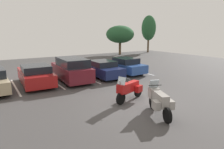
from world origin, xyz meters
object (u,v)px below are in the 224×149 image
at_px(motorcycle_touring, 129,89).
at_px(car_navy, 101,69).
at_px(car_maroon, 71,69).
at_px(car_blue, 124,66).
at_px(motorcycle_second, 159,100).
at_px(car_red, 36,75).

relative_size(motorcycle_touring, car_navy, 0.46).
xyz_separation_m(car_maroon, car_navy, (2.66, 0.17, -0.23)).
bearing_deg(car_blue, motorcycle_second, -116.72).
xyz_separation_m(car_red, car_blue, (7.67, -0.05, -0.03)).
distance_m(motorcycle_touring, motorcycle_second, 2.14).
distance_m(motorcycle_touring, car_maroon, 6.00).
height_order(motorcycle_touring, car_blue, motorcycle_touring).
bearing_deg(motorcycle_touring, car_blue, 55.72).
xyz_separation_m(car_navy, car_blue, (2.46, 0.05, 0.02)).
relative_size(motorcycle_touring, car_maroon, 0.47).
bearing_deg(car_maroon, car_red, 174.09).
relative_size(motorcycle_second, car_navy, 0.43).
bearing_deg(motorcycle_touring, car_red, 119.39).
height_order(car_red, car_navy, car_red).
bearing_deg(car_blue, motorcycle_touring, -124.28).
height_order(car_red, car_blue, car_red).
relative_size(motorcycle_touring, motorcycle_second, 1.06).
height_order(car_maroon, car_navy, car_maroon).
height_order(motorcycle_second, car_navy, motorcycle_second).
bearing_deg(car_navy, car_maroon, -176.36).
height_order(motorcycle_touring, car_red, car_red).
bearing_deg(car_red, car_blue, -0.37).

